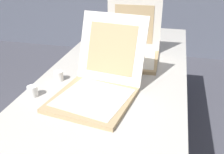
# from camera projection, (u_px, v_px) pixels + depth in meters

# --- Properties ---
(table) EXTENTS (0.85, 2.23, 0.72)m
(table) POSITION_uv_depth(u_px,v_px,m) (115.00, 81.00, 1.62)
(table) COLOR beige
(table) RESTS_ON ground
(pizza_box_front) EXTENTS (0.45, 0.56, 0.38)m
(pizza_box_front) POSITION_uv_depth(u_px,v_px,m) (97.00, 87.00, 1.33)
(pizza_box_front) COLOR tan
(pizza_box_front) RESTS_ON table
(pizza_box_middle) EXTENTS (0.39, 0.39, 0.40)m
(pizza_box_middle) POSITION_uv_depth(u_px,v_px,m) (131.00, 51.00, 1.78)
(pizza_box_middle) COLOR tan
(pizza_box_middle) RESTS_ON table
(cup_white_near_center) EXTENTS (0.05, 0.05, 0.06)m
(cup_white_near_center) POSITION_uv_depth(u_px,v_px,m) (59.00, 76.00, 1.51)
(cup_white_near_center) COLOR white
(cup_white_near_center) RESTS_ON table
(cup_white_near_left) EXTENTS (0.05, 0.05, 0.06)m
(cup_white_near_left) POSITION_uv_depth(u_px,v_px,m) (33.00, 91.00, 1.34)
(cup_white_near_left) COLOR white
(cup_white_near_left) RESTS_ON table
(cup_white_far) EXTENTS (0.05, 0.05, 0.06)m
(cup_white_far) POSITION_uv_depth(u_px,v_px,m) (98.00, 46.00, 1.97)
(cup_white_far) COLOR white
(cup_white_far) RESTS_ON table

